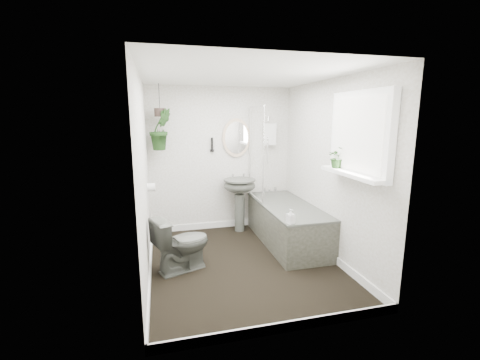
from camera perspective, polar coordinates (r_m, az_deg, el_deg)
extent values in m
cube|color=black|center=(4.23, 0.51, -14.61)|extent=(2.30, 2.80, 0.02)
cube|color=white|center=(3.84, 0.58, 18.32)|extent=(2.30, 2.80, 0.02)
cube|color=white|center=(5.23, -3.39, 3.67)|extent=(2.30, 0.02, 2.30)
cube|color=white|center=(2.57, 8.60, -4.35)|extent=(2.30, 0.02, 2.30)
cube|color=white|center=(3.76, -16.84, 0.23)|extent=(0.02, 2.80, 2.30)
cube|color=white|center=(4.31, 15.62, 1.66)|extent=(0.02, 2.80, 2.30)
cube|color=white|center=(4.21, 0.52, -13.87)|extent=(2.30, 2.80, 0.10)
cube|color=white|center=(5.34, 5.25, 8.10)|extent=(0.20, 0.10, 0.35)
ellipsoid|color=beige|center=(5.21, -0.63, 7.52)|extent=(0.46, 0.03, 0.62)
cylinder|color=black|center=(5.13, -4.97, 6.30)|extent=(0.04, 0.04, 0.22)
cylinder|color=white|center=(4.49, -15.53, -1.23)|extent=(0.11, 0.11, 0.11)
cube|color=white|center=(3.63, 20.56, 7.60)|extent=(0.08, 1.00, 0.90)
cube|color=white|center=(3.64, 19.20, 1.03)|extent=(0.18, 1.00, 0.04)
cube|color=white|center=(3.61, 19.97, 7.62)|extent=(0.01, 0.86, 0.76)
imported|color=#444740|center=(3.99, -10.29, -10.96)|extent=(0.76, 0.60, 0.68)
imported|color=black|center=(3.87, 16.97, 3.90)|extent=(0.27, 0.24, 0.25)
imported|color=black|center=(4.85, -13.91, 8.75)|extent=(0.41, 0.38, 0.60)
imported|color=black|center=(3.89, 8.98, -6.40)|extent=(0.10, 0.10, 0.18)
cylinder|color=#3A2B26|center=(4.85, -14.05, 11.58)|extent=(0.16, 0.16, 0.12)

